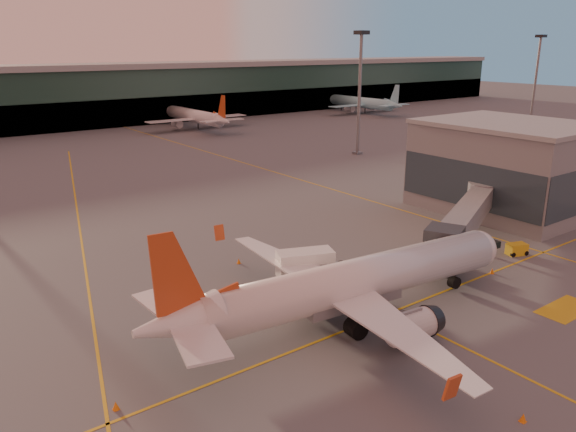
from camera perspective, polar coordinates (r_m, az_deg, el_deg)
ground at (r=45.25m, az=10.82°, el=-13.55°), size 600.00×600.00×0.00m
taxi_markings at (r=77.01m, az=-18.38°, el=-1.10°), size 100.12×173.00×0.01m
terminal at (r=170.60m, az=-27.22°, el=10.45°), size 400.00×20.00×17.60m
gate_building at (r=85.30m, az=21.43°, el=4.68°), size 18.40×22.40×12.60m
mast_east_near at (r=122.02m, az=7.30°, el=13.14°), size 2.40×2.40×25.60m
mast_east_far at (r=184.15m, az=23.93°, el=13.13°), size 2.40×2.40×25.60m
main_airplane at (r=47.64m, az=6.09°, el=-6.95°), size 35.82×32.36×10.81m
jet_bridge at (r=68.96m, az=17.95°, el=0.13°), size 24.12×13.39×5.51m
catering_truck at (r=53.73m, az=1.82°, el=-5.36°), size 5.78×4.08×4.12m
gpu_cart at (r=68.59m, az=22.23°, el=-3.15°), size 2.55×2.01×1.31m
pushback_tug at (r=62.55m, az=15.28°, el=-4.27°), size 3.96×3.15×1.81m
cone_nose at (r=62.25m, az=20.03°, el=-5.27°), size 0.46×0.46×0.58m
cone_tail at (r=40.12m, az=-17.10°, el=-17.94°), size 0.46×0.46×0.59m
cone_wing_right at (r=40.35m, az=22.77°, el=-18.37°), size 0.46×0.46×0.59m
cone_wing_left at (r=61.37m, az=-5.02°, el=-4.58°), size 0.44×0.44×0.56m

